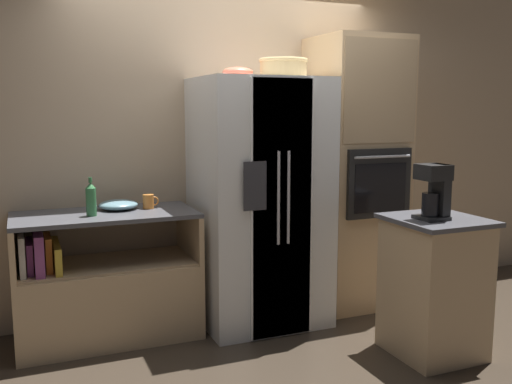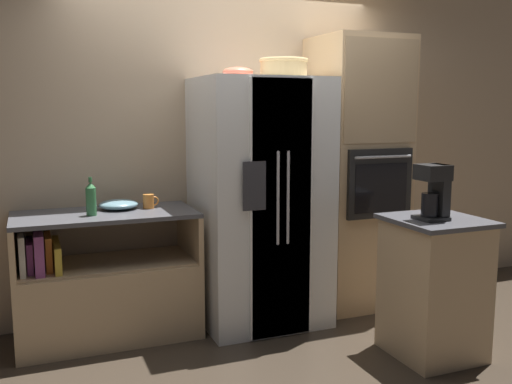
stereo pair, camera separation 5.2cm
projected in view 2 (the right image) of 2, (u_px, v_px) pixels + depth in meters
name	position (u px, v px, depth m)	size (l,w,h in m)	color
ground_plane	(245.00, 323.00, 4.36)	(20.00, 20.00, 0.00)	#382D23
wall_back	(224.00, 136.00, 4.58)	(12.00, 0.06, 2.80)	tan
counter_left	(106.00, 292.00, 4.05)	(1.25, 0.62, 0.90)	tan
refrigerator	(260.00, 202.00, 4.30)	(0.92, 0.84, 1.85)	white
wall_oven	(356.00, 173.00, 4.67)	(0.68, 0.72, 2.19)	tan
island_counter	(434.00, 287.00, 3.74)	(0.57, 0.60, 0.92)	tan
wicker_basket	(284.00, 67.00, 4.18)	(0.36, 0.36, 0.14)	tan
fruit_bowl	(238.00, 72.00, 4.17)	(0.23, 0.23, 0.08)	#DB664C
bottle_tall	(91.00, 199.00, 3.85)	(0.07, 0.07, 0.26)	#33723F
mug	(149.00, 201.00, 4.14)	(0.12, 0.08, 0.10)	orange
mixing_bowl	(118.00, 204.00, 4.11)	(0.28, 0.28, 0.07)	#668C99
coffee_maker	(434.00, 190.00, 3.60)	(0.18, 0.18, 0.35)	black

